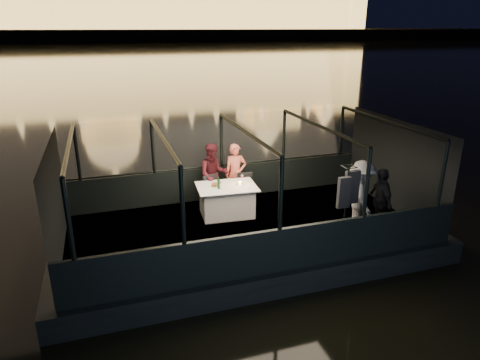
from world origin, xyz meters
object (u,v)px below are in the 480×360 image
object	(u,v)px
chair_port_right	(247,189)
person_woman_coral	(236,175)
passenger_dark	(380,197)
wine_bottle	(219,183)
passenger_stripe	(361,196)
coat_stand	(346,202)
chair_port_left	(212,193)
dining_table_central	(227,200)
person_man_maroon	(214,177)

from	to	relation	value
chair_port_right	person_woman_coral	xyz separation A→B (m)	(-0.22, 0.32, 0.30)
passenger_dark	wine_bottle	world-z (taller)	passenger_dark
passenger_stripe	chair_port_right	bearing A→B (deg)	56.78
person_woman_coral	coat_stand	bearing A→B (deg)	-54.27
coat_stand	chair_port_left	bearing A→B (deg)	132.44
dining_table_central	person_man_maroon	distance (m)	0.86
person_man_maroon	wine_bottle	size ratio (longest dim) A/B	5.55
dining_table_central	coat_stand	distance (m)	2.97
passenger_stripe	person_man_maroon	bearing A→B (deg)	62.88
coat_stand	passenger_stripe	distance (m)	0.70
coat_stand	person_woman_coral	distance (m)	3.27
chair_port_right	person_man_maroon	distance (m)	0.93
person_woman_coral	person_man_maroon	distance (m)	0.60
coat_stand	chair_port_right	bearing A→B (deg)	118.22
chair_port_right	passenger_stripe	world-z (taller)	passenger_stripe
person_man_maroon	chair_port_left	bearing A→B (deg)	-110.10
chair_port_left	passenger_dark	size ratio (longest dim) A/B	0.56
passenger_stripe	wine_bottle	world-z (taller)	passenger_stripe
chair_port_left	person_woman_coral	distance (m)	0.86
person_woman_coral	passenger_dark	size ratio (longest dim) A/B	1.04
coat_stand	wine_bottle	world-z (taller)	coat_stand
chair_port_left	coat_stand	size ratio (longest dim) A/B	0.49
chair_port_left	chair_port_right	size ratio (longest dim) A/B	1.04
dining_table_central	person_woman_coral	world-z (taller)	person_woman_coral
chair_port_right	person_man_maroon	world-z (taller)	person_man_maroon
chair_port_right	passenger_dark	size ratio (longest dim) A/B	0.54
dining_table_central	passenger_dark	distance (m)	3.63
chair_port_left	passenger_stripe	world-z (taller)	passenger_stripe
person_woman_coral	passenger_stripe	distance (m)	3.33
coat_stand	person_man_maroon	distance (m)	3.60
chair_port_right	coat_stand	distance (m)	2.91
passenger_stripe	wine_bottle	xyz separation A→B (m)	(-2.89, 1.63, 0.06)
chair_port_left	wine_bottle	world-z (taller)	wine_bottle
chair_port_left	passenger_dark	world-z (taller)	passenger_dark
chair_port_right	passenger_stripe	size ratio (longest dim) A/B	0.50
coat_stand	passenger_stripe	xyz separation A→B (m)	(0.60, 0.35, -0.05)
passenger_dark	person_woman_coral	bearing A→B (deg)	-129.01
chair_port_right	coat_stand	bearing A→B (deg)	-56.15
chair_port_left	chair_port_right	xyz separation A→B (m)	(0.96, 0.00, 0.00)
person_woman_coral	passenger_stripe	world-z (taller)	passenger_stripe
chair_port_right	wine_bottle	distance (m)	1.18
chair_port_left	dining_table_central	bearing A→B (deg)	-79.63
dining_table_central	person_man_maroon	bearing A→B (deg)	99.56
coat_stand	dining_table_central	bearing A→B (deg)	134.51
wine_bottle	passenger_stripe	bearing A→B (deg)	-29.40
dining_table_central	passenger_stripe	size ratio (longest dim) A/B	0.87
person_man_maroon	passenger_stripe	world-z (taller)	passenger_stripe
passenger_stripe	person_woman_coral	bearing A→B (deg)	55.89
chair_port_left	chair_port_right	world-z (taller)	chair_port_left
chair_port_right	coat_stand	xyz separation A→B (m)	(1.36, -2.54, 0.45)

